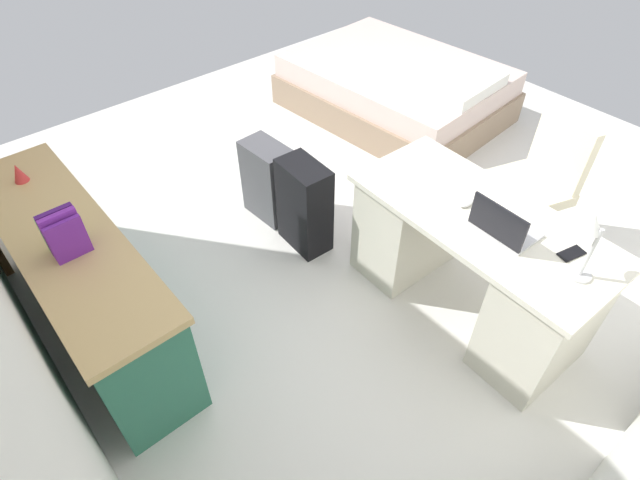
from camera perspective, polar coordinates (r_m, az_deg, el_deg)
name	(u,v)px	position (r m, az deg, el deg)	size (l,w,h in m)	color
ground_plane	(367,216)	(3.84, 5.29, 2.68)	(5.59, 5.59, 0.00)	silver
desk	(470,262)	(3.07, 16.39, -2.36)	(1.46, 0.71, 0.75)	silver
office_chair	(531,191)	(3.65, 22.43, 5.03)	(0.58, 0.58, 0.94)	black
credenza	(85,283)	(3.14, -24.78, -4.37)	(1.80, 0.48, 0.75)	#2D7056
bed	(396,88)	(5.02, 8.50, 16.38)	(2.00, 1.54, 0.58)	gray
suitcase_black	(304,206)	(3.41, -1.75, 3.80)	(0.36, 0.22, 0.65)	black
suitcase_spare_grey	(268,181)	(3.70, -5.83, 6.57)	(0.36, 0.22, 0.59)	#4C4C51
laptop	(503,226)	(2.72, 19.69, 1.46)	(0.32, 0.23, 0.21)	#B7B7BC
computer_mouse	(466,202)	(2.86, 15.96, 4.06)	(0.06, 0.10, 0.03)	white
cell_phone_near_laptop	(572,254)	(2.77, 26.25, -1.36)	(0.07, 0.14, 0.01)	black
desk_lamp	(590,231)	(2.52, 27.94, 0.92)	(0.16, 0.11, 0.34)	silver
book_row	(64,233)	(2.72, -26.68, 0.73)	(0.15, 0.17, 0.24)	#6A2495
figurine_small	(19,173)	(3.35, -30.59, 6.46)	(0.08, 0.08, 0.11)	red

